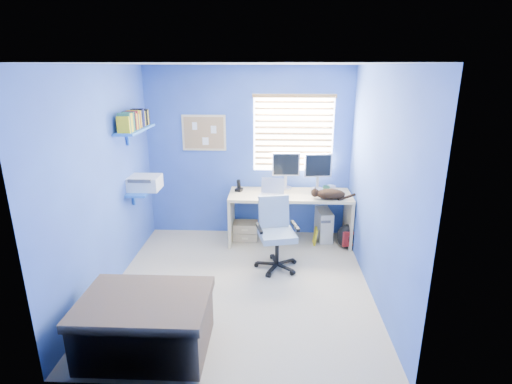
{
  "coord_description": "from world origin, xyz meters",
  "views": [
    {
      "loc": [
        0.36,
        -4.18,
        2.48
      ],
      "look_at": [
        0.15,
        0.65,
        0.95
      ],
      "focal_mm": 28.0,
      "sensor_mm": 36.0,
      "label": 1
    }
  ],
  "objects_px": {
    "laptop": "(271,189)",
    "tower_pc": "(324,224)",
    "office_chair": "(276,242)",
    "desk": "(289,218)",
    "cat": "(330,194)"
  },
  "relations": [
    {
      "from": "cat",
      "to": "desk",
      "type": "bearing_deg",
      "value": 162.45
    },
    {
      "from": "cat",
      "to": "office_chair",
      "type": "xyz_separation_m",
      "value": [
        -0.74,
        -0.56,
        -0.47
      ]
    },
    {
      "from": "cat",
      "to": "tower_pc",
      "type": "height_order",
      "value": "cat"
    },
    {
      "from": "desk",
      "to": "laptop",
      "type": "xyz_separation_m",
      "value": [
        -0.27,
        -0.13,
        0.48
      ]
    },
    {
      "from": "desk",
      "to": "tower_pc",
      "type": "relative_size",
      "value": 3.86
    },
    {
      "from": "laptop",
      "to": "office_chair",
      "type": "bearing_deg",
      "value": -71.38
    },
    {
      "from": "laptop",
      "to": "tower_pc",
      "type": "distance_m",
      "value": 1.04
    },
    {
      "from": "tower_pc",
      "to": "office_chair",
      "type": "height_order",
      "value": "office_chair"
    },
    {
      "from": "desk",
      "to": "office_chair",
      "type": "height_order",
      "value": "office_chair"
    },
    {
      "from": "tower_pc",
      "to": "office_chair",
      "type": "distance_m",
      "value": 1.16
    },
    {
      "from": "laptop",
      "to": "cat",
      "type": "bearing_deg",
      "value": 5.68
    },
    {
      "from": "desk",
      "to": "tower_pc",
      "type": "distance_m",
      "value": 0.55
    },
    {
      "from": "laptop",
      "to": "office_chair",
      "type": "xyz_separation_m",
      "value": [
        0.08,
        -0.65,
        -0.51
      ]
    },
    {
      "from": "tower_pc",
      "to": "laptop",
      "type": "bearing_deg",
      "value": -168.27
    },
    {
      "from": "desk",
      "to": "laptop",
      "type": "relative_size",
      "value": 5.26
    }
  ]
}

